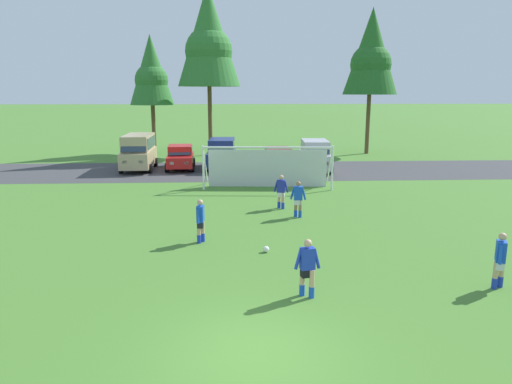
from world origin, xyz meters
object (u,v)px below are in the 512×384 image
object	(u,v)px
soccer_goal	(268,166)
player_midfield_center	(281,192)
parked_car_slot_left	(180,157)
parked_car_slot_center_left	(222,153)
parked_car_slot_center_right	(315,155)
soccer_ball	(266,249)
player_winger_right	(307,268)
player_defender_far	(500,261)
player_striker_near	(201,221)
parked_car_slot_far_left	(139,151)
player_winger_left	(298,199)
parked_car_slot_center	(278,160)

from	to	relation	value
soccer_goal	player_midfield_center	xyz separation A→B (m)	(0.27, -5.14, -0.47)
parked_car_slot_left	parked_car_slot_center_left	bearing A→B (deg)	1.96
parked_car_slot_left	parked_car_slot_center_right	bearing A→B (deg)	-7.12
soccer_ball	soccer_goal	xyz separation A→B (m)	(0.89, 11.34, 1.18)
player_winger_right	parked_car_slot_center_left	distance (m)	22.20
soccer_ball	player_defender_far	xyz separation A→B (m)	(6.39, -3.34, 0.71)
soccer_goal	player_defender_far	distance (m)	15.69
parked_car_slot_center_left	player_striker_near	bearing A→B (deg)	-91.38
soccer_ball	parked_car_slot_far_left	xyz separation A→B (m)	(-7.89, 18.16, 1.23)
parked_car_slot_center_right	parked_car_slot_center_left	bearing A→B (deg)	168.86
parked_car_slot_far_left	player_midfield_center	bearing A→B (deg)	-52.89
soccer_ball	player_midfield_center	distance (m)	6.35
player_winger_left	parked_car_slot_center	world-z (taller)	parked_car_slot_center
parked_car_slot_far_left	parked_car_slot_center	distance (m)	10.06
soccer_ball	player_winger_right	bearing A→B (deg)	-76.82
parked_car_slot_left	parked_car_slot_center_right	distance (m)	9.70
parked_car_slot_far_left	soccer_goal	bearing A→B (deg)	-37.84
player_defender_far	player_winger_left	xyz separation A→B (m)	(-4.64, 7.93, 0.00)
player_winger_left	parked_car_slot_far_left	world-z (taller)	parked_car_slot_far_left
player_midfield_center	soccer_ball	bearing A→B (deg)	-100.56
soccer_goal	player_defender_far	world-z (taller)	soccer_goal
soccer_ball	parked_car_slot_center_left	world-z (taller)	parked_car_slot_center_left
soccer_goal	parked_car_slot_far_left	distance (m)	11.11
player_midfield_center	parked_car_slot_left	distance (m)	13.52
soccer_ball	parked_car_slot_far_left	world-z (taller)	parked_car_slot_far_left
soccer_ball	player_defender_far	size ratio (longest dim) A/B	0.13
parked_car_slot_center_right	player_striker_near	bearing A→B (deg)	-113.95
parked_car_slot_left	parked_car_slot_center_right	xyz separation A→B (m)	(9.63, -1.20, 0.24)
player_striker_near	player_midfield_center	world-z (taller)	same
soccer_ball	player_midfield_center	bearing A→B (deg)	79.44
player_striker_near	parked_car_slot_center	world-z (taller)	parked_car_slot_center
parked_car_slot_far_left	parked_car_slot_left	bearing A→B (deg)	2.29
player_midfield_center	parked_car_slot_far_left	bearing A→B (deg)	127.11
player_winger_left	player_midfield_center	bearing A→B (deg)	110.29
player_midfield_center	parked_car_slot_center	xyz separation A→B (m)	(0.86, 10.26, 0.05)
player_striker_near	player_defender_far	size ratio (longest dim) A/B	1.00
parked_car_slot_far_left	parked_car_slot_center_right	xyz separation A→B (m)	(12.58, -1.08, -0.23)
player_defender_far	parked_car_slot_center_right	size ratio (longest dim) A/B	0.35
soccer_ball	parked_car_slot_center	xyz separation A→B (m)	(2.01, 16.47, 0.77)
parked_car_slot_center_right	player_winger_right	bearing A→B (deg)	-100.50
parked_car_slot_center_left	parked_car_slot_center_right	xyz separation A→B (m)	(6.63, -1.31, 0.00)
parked_car_slot_far_left	parked_car_slot_left	world-z (taller)	parked_car_slot_far_left
soccer_ball	parked_car_slot_center_right	world-z (taller)	parked_car_slot_center_right
soccer_goal	player_defender_far	bearing A→B (deg)	-69.45
soccer_goal	parked_car_slot_center_right	size ratio (longest dim) A/B	1.60
player_midfield_center	player_defender_far	size ratio (longest dim) A/B	1.00
player_defender_far	player_winger_right	world-z (taller)	same
player_winger_left	parked_car_slot_center	bearing A→B (deg)	88.73
parked_car_slot_left	parked_car_slot_center	world-z (taller)	same
player_striker_near	player_winger_left	bearing A→B (deg)	39.40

